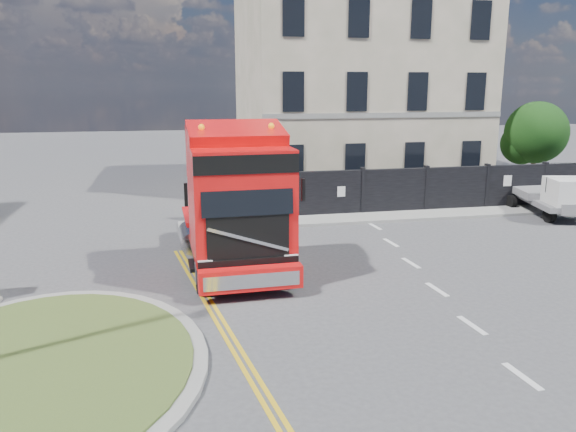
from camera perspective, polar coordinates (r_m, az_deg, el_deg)
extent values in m
plane|color=#424244|center=(15.68, 4.45, -7.75)|extent=(120.00, 120.00, 0.00)
cylinder|color=gray|center=(12.66, -24.15, -13.93)|extent=(6.80, 6.80, 0.12)
cylinder|color=#3C5020|center=(12.62, -24.18, -13.61)|extent=(6.20, 6.20, 0.05)
cube|color=black|center=(25.61, 11.77, 2.54)|extent=(18.00, 0.25, 2.00)
cube|color=silver|center=(30.02, 26.83, 2.92)|extent=(2.60, 0.12, 2.00)
cube|color=beige|center=(32.20, 6.71, 12.88)|extent=(12.00, 10.00, 11.00)
cylinder|color=#382619|center=(32.36, 23.59, 4.24)|extent=(0.24, 0.24, 2.40)
sphere|color=black|center=(32.15, 23.92, 7.76)|extent=(3.20, 3.20, 3.20)
sphere|color=black|center=(32.24, 22.68, 6.81)|extent=(2.20, 2.20, 2.20)
cube|color=gray|center=(24.99, 12.48, 0.04)|extent=(20.00, 1.60, 0.12)
cube|color=black|center=(18.34, -5.73, -1.95)|extent=(2.87, 7.02, 0.50)
cube|color=red|center=(16.12, -4.93, 1.63)|extent=(2.83, 2.94, 3.09)
cube|color=red|center=(17.06, -5.59, 6.57)|extent=(2.79, 1.06, 1.55)
cube|color=black|center=(14.66, -4.15, 2.25)|extent=(2.43, 0.12, 1.16)
cube|color=red|center=(14.90, -3.79, -6.37)|extent=(2.77, 0.45, 0.61)
cylinder|color=black|center=(15.61, -8.67, -5.71)|extent=(0.38, 1.16, 1.15)
cylinder|color=gray|center=(15.61, -8.67, -5.71)|extent=(0.41, 0.64, 0.63)
cylinder|color=black|center=(15.96, -0.07, -5.14)|extent=(0.38, 1.16, 1.15)
cylinder|color=gray|center=(15.96, -0.07, -5.14)|extent=(0.41, 0.64, 0.63)
cylinder|color=black|center=(19.36, -9.65, -2.04)|extent=(0.38, 1.16, 1.15)
cylinder|color=gray|center=(19.36, -9.65, -2.04)|extent=(0.41, 0.64, 0.63)
cylinder|color=black|center=(19.64, -2.69, -1.65)|extent=(0.38, 1.16, 1.15)
cylinder|color=gray|center=(19.64, -2.69, -1.65)|extent=(0.41, 0.64, 0.63)
cylinder|color=black|center=(20.65, -9.90, -1.10)|extent=(0.38, 1.16, 1.15)
cylinder|color=gray|center=(20.65, -9.90, -1.10)|extent=(0.41, 0.64, 0.63)
cylinder|color=black|center=(20.91, -3.36, -0.75)|extent=(0.38, 1.16, 1.15)
cylinder|color=gray|center=(20.91, -3.36, -0.75)|extent=(0.41, 0.64, 0.63)
cube|color=slate|center=(27.28, 24.85, 1.46)|extent=(2.63, 4.65, 0.23)
cube|color=silver|center=(26.12, 26.74, 2.12)|extent=(2.04, 1.97, 1.19)
cylinder|color=black|center=(25.76, 25.03, 0.09)|extent=(0.23, 0.64, 0.64)
cylinder|color=black|center=(27.94, 21.71, 1.32)|extent=(0.23, 0.64, 0.64)
cylinder|color=black|center=(28.93, 24.58, 1.44)|extent=(0.23, 0.64, 0.64)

